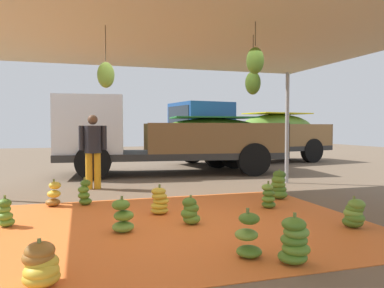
{
  "coord_description": "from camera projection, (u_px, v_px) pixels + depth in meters",
  "views": [
    {
      "loc": [
        -1.42,
        -5.41,
        1.48
      ],
      "look_at": [
        0.64,
        1.46,
        1.15
      ],
      "focal_mm": 34.97,
      "sensor_mm": 36.0,
      "label": 1
    }
  ],
  "objects": [
    {
      "name": "ground_plane",
      "position": [
        146.0,
        192.0,
        8.52
      ],
      "size": [
        40.0,
        40.0,
        0.0
      ],
      "primitive_type": "plane",
      "color": "brown"
    },
    {
      "name": "tarp_orange",
      "position": [
        179.0,
        225.0,
        5.65
      ],
      "size": [
        5.71,
        4.44,
        0.01
      ],
      "primitive_type": "cube",
      "color": "orange",
      "rests_on": "ground"
    },
    {
      "name": "tent_canopy",
      "position": [
        181.0,
        32.0,
        5.43
      ],
      "size": [
        8.0,
        7.0,
        2.96
      ],
      "color": "#9EA0A5",
      "rests_on": "ground"
    },
    {
      "name": "banana_bunch_0",
      "position": [
        160.0,
        202.0,
        6.31
      ],
      "size": [
        0.42,
        0.42,
        0.5
      ],
      "color": "gold",
      "rests_on": "tarp_orange"
    },
    {
      "name": "banana_bunch_1",
      "position": [
        248.0,
        237.0,
        4.21
      ],
      "size": [
        0.33,
        0.33,
        0.56
      ],
      "color": "#518428",
      "rests_on": "tarp_orange"
    },
    {
      "name": "banana_bunch_2",
      "position": [
        41.0,
        265.0,
        3.47
      ],
      "size": [
        0.46,
        0.49,
        0.44
      ],
      "color": "gold",
      "rests_on": "tarp_orange"
    },
    {
      "name": "banana_bunch_3",
      "position": [
        85.0,
        193.0,
        7.05
      ],
      "size": [
        0.3,
        0.31,
        0.52
      ],
      "color": "#477523",
      "rests_on": "tarp_orange"
    },
    {
      "name": "banana_bunch_4",
      "position": [
        294.0,
        242.0,
        4.01
      ],
      "size": [
        0.45,
        0.44,
        0.56
      ],
      "color": "#518428",
      "rests_on": "tarp_orange"
    },
    {
      "name": "banana_bunch_5",
      "position": [
        5.0,
        214.0,
        5.5
      ],
      "size": [
        0.34,
        0.32,
        0.47
      ],
      "color": "#60932D",
      "rests_on": "tarp_orange"
    },
    {
      "name": "banana_bunch_6",
      "position": [
        123.0,
        217.0,
        5.22
      ],
      "size": [
        0.39,
        0.39,
        0.51
      ],
      "color": "#6B9E38",
      "rests_on": "tarp_orange"
    },
    {
      "name": "banana_bunch_7",
      "position": [
        354.0,
        214.0,
        5.46
      ],
      "size": [
        0.38,
        0.38,
        0.46
      ],
      "color": "#477523",
      "rests_on": "tarp_orange"
    },
    {
      "name": "banana_bunch_8",
      "position": [
        279.0,
        185.0,
        7.67
      ],
      "size": [
        0.42,
        0.43,
        0.61
      ],
      "color": "#518428",
      "rests_on": "tarp_orange"
    },
    {
      "name": "banana_bunch_9",
      "position": [
        268.0,
        197.0,
        6.77
      ],
      "size": [
        0.36,
        0.36,
        0.49
      ],
      "color": "#477523",
      "rests_on": "tarp_orange"
    },
    {
      "name": "banana_bunch_10",
      "position": [
        54.0,
        195.0,
        6.93
      ],
      "size": [
        0.38,
        0.37,
        0.51
      ],
      "color": "#996628",
      "rests_on": "tarp_orange"
    },
    {
      "name": "banana_bunch_11",
      "position": [
        190.0,
        212.0,
        5.65
      ],
      "size": [
        0.37,
        0.34,
        0.45
      ],
      "color": "#60932D",
      "rests_on": "tarp_orange"
    },
    {
      "name": "cargo_truck_main",
      "position": [
        163.0,
        136.0,
        11.81
      ],
      "size": [
        7.14,
        3.06,
        2.4
      ],
      "color": "#2D2D2D",
      "rests_on": "ground"
    },
    {
      "name": "cargo_truck_far",
      "position": [
        250.0,
        132.0,
        15.34
      ],
      "size": [
        7.0,
        3.37,
        2.4
      ],
      "color": "#2D2D2D",
      "rests_on": "ground"
    },
    {
      "name": "worker_0",
      "position": [
        93.0,
        146.0,
        8.89
      ],
      "size": [
        0.65,
        0.4,
        1.77
      ],
      "color": "orange",
      "rests_on": "ground"
    }
  ]
}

